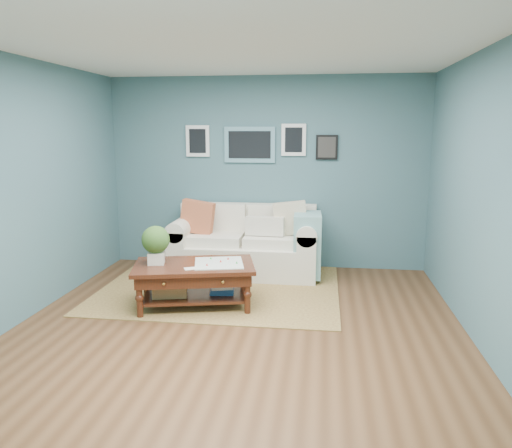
# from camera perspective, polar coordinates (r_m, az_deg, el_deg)

# --- Properties ---
(room_shell) EXTENTS (5.00, 5.02, 2.70)m
(room_shell) POSITION_cam_1_polar(r_m,az_deg,el_deg) (4.73, -2.29, 3.41)
(room_shell) COLOR brown
(room_shell) RESTS_ON ground
(area_rug) EXTENTS (2.92, 2.34, 0.01)m
(area_rug) POSITION_cam_1_polar(r_m,az_deg,el_deg) (6.30, -4.12, -7.36)
(area_rug) COLOR brown
(area_rug) RESTS_ON ground
(loveseat) EXTENTS (2.02, 0.92, 1.04)m
(loveseat) POSITION_cam_1_polar(r_m,az_deg,el_deg) (6.84, -0.52, -2.26)
(loveseat) COLOR beige
(loveseat) RESTS_ON ground
(coffee_table) EXTENTS (1.46, 1.05, 0.92)m
(coffee_table) POSITION_cam_1_polar(r_m,az_deg,el_deg) (5.63, -7.79, -5.38)
(coffee_table) COLOR #371A0F
(coffee_table) RESTS_ON ground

